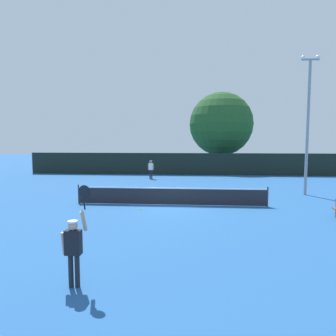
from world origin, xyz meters
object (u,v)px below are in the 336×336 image
object	(u,v)px
tennis_ball	(141,209)
light_pole	(308,117)
parked_car_near	(200,162)
large_tree	(221,124)
player_receiving	(151,168)
player_serving	(74,243)

from	to	relation	value
tennis_ball	light_pole	size ratio (longest dim) A/B	0.01
parked_car_near	large_tree	bearing A→B (deg)	-53.21
player_receiving	light_pole	xyz separation A→B (m)	(11.22, -7.44, 3.99)
tennis_ball	large_tree	world-z (taller)	large_tree
player_receiving	parked_car_near	bearing A→B (deg)	-112.28
player_receiving	parked_car_near	world-z (taller)	parked_car_near
light_pole	tennis_ball	bearing A→B (deg)	-152.71
light_pole	large_tree	bearing A→B (deg)	103.62
tennis_ball	light_pole	world-z (taller)	light_pole
tennis_ball	parked_car_near	xyz separation A→B (m)	(3.54, 24.22, 0.74)
player_receiving	large_tree	bearing A→B (deg)	-128.10
light_pole	large_tree	xyz separation A→B (m)	(-4.02, 16.61, 0.47)
tennis_ball	parked_car_near	distance (m)	24.49
player_serving	large_tree	size ratio (longest dim) A/B	0.27
player_serving	large_tree	world-z (taller)	large_tree
light_pole	large_tree	distance (m)	17.10
tennis_ball	light_pole	distance (m)	12.31
player_receiving	tennis_ball	xyz separation A→B (m)	(1.22, -12.60, -1.00)
large_tree	parked_car_near	distance (m)	5.85
tennis_ball	large_tree	xyz separation A→B (m)	(5.98, 21.77, 5.47)
player_receiving	large_tree	xyz separation A→B (m)	(7.19, 9.17, 4.47)
tennis_ball	large_tree	bearing A→B (deg)	74.65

